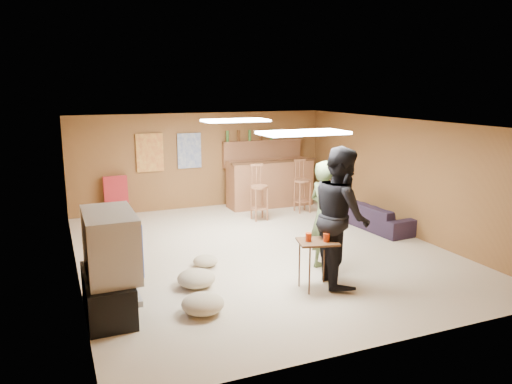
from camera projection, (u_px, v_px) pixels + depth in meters
name	position (u px, v px, depth m)	size (l,w,h in m)	color
ground	(260.00, 250.00, 8.67)	(7.00, 7.00, 0.00)	beige
ceiling	(261.00, 123.00, 8.21)	(6.00, 7.00, 0.02)	silver
wall_back	(202.00, 161.00, 11.60)	(6.00, 0.02, 2.20)	brown
wall_front	(390.00, 250.00, 5.28)	(6.00, 0.02, 2.20)	brown
wall_left	(73.00, 204.00, 7.31)	(0.02, 7.00, 2.20)	brown
wall_right	(404.00, 176.00, 9.56)	(0.02, 7.00, 2.20)	brown
tv_stand	(108.00, 294.00, 6.24)	(0.55, 1.30, 0.50)	black
dvd_box	(126.00, 299.00, 6.34)	(0.35, 0.50, 0.08)	#B2B2B7
tv_body	(110.00, 244.00, 6.13)	(0.60, 1.10, 0.80)	#B2B2B7
tv_screen	(136.00, 241.00, 6.25)	(0.02, 0.95, 0.65)	navy
bar_counter	(270.00, 183.00, 11.78)	(2.00, 0.60, 1.10)	brown
bar_lip	(275.00, 162.00, 11.44)	(2.10, 0.12, 0.05)	#3E2414
bar_shelf	(263.00, 141.00, 11.99)	(2.00, 0.18, 0.05)	brown
bar_backing	(262.00, 153.00, 12.07)	(2.00, 0.14, 0.60)	brown
poster_left	(150.00, 153.00, 11.06)	(0.60, 0.03, 0.85)	#BF3F26
poster_right	(189.00, 151.00, 11.40)	(0.55, 0.03, 0.80)	#334C99
folding_chair_stack	(116.00, 197.00, 10.81)	(0.50, 0.14, 0.90)	#AD1F25
ceiling_panel_front	(303.00, 133.00, 6.86)	(1.20, 0.60, 0.04)	white
ceiling_panel_back	(235.00, 120.00, 9.30)	(1.20, 0.60, 0.04)	white
person_olive	(325.00, 216.00, 7.59)	(0.63, 0.41, 1.71)	#53653A
person_black	(341.00, 216.00, 7.08)	(0.97, 0.75, 1.99)	black
sofa	(377.00, 216.00, 9.97)	(1.70, 0.66, 0.50)	black
tray_table	(317.00, 265.00, 6.98)	(0.54, 0.43, 0.70)	#3E2414
cup_red_near	(308.00, 237.00, 6.88)	(0.08, 0.08, 0.12)	red
cup_red_far	(326.00, 238.00, 6.86)	(0.09, 0.09, 0.12)	red
cup_blue	(325.00, 234.00, 7.04)	(0.08, 0.08, 0.12)	navy
bar_stool_left	(259.00, 191.00, 10.52)	(0.40, 0.40, 1.26)	brown
bar_stool_right	(303.00, 184.00, 11.19)	(0.41, 0.41, 1.29)	brown
cushion_near_tv	(196.00, 278.00, 7.09)	(0.54, 0.54, 0.24)	tan
cushion_mid	(205.00, 261.00, 7.90)	(0.39, 0.39, 0.17)	tan
cushion_far	(203.00, 304.00, 6.26)	(0.54, 0.54, 0.24)	tan
bottle_row	(250.00, 135.00, 11.81)	(1.20, 0.08, 0.26)	#3F7233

